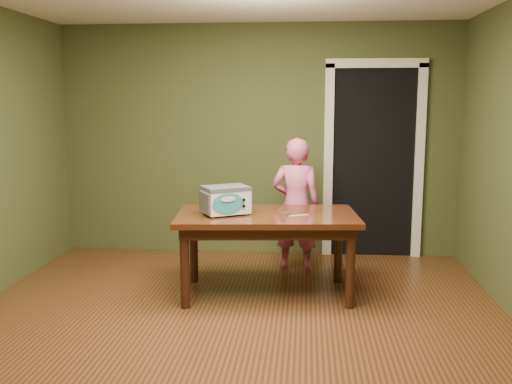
% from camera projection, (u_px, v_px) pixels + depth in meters
% --- Properties ---
extents(floor, '(5.00, 5.00, 0.00)m').
position_uv_depth(floor, '(229.00, 340.00, 4.21)').
color(floor, brown).
rests_on(floor, ground).
extents(room_shell, '(4.52, 5.02, 2.61)m').
position_uv_depth(room_shell, '(227.00, 107.00, 3.94)').
color(room_shell, '#404826').
rests_on(room_shell, ground).
extents(doorway, '(1.10, 0.66, 2.25)m').
position_uv_depth(doorway, '(370.00, 160.00, 6.67)').
color(doorway, black).
rests_on(doorway, ground).
extents(dining_table, '(1.67, 1.04, 0.75)m').
position_uv_depth(dining_table, '(267.00, 224.00, 5.11)').
color(dining_table, '#36180C').
rests_on(dining_table, floor).
extents(toy_oven, '(0.48, 0.43, 0.25)m').
position_uv_depth(toy_oven, '(226.00, 199.00, 5.03)').
color(toy_oven, '#4C4F54').
rests_on(toy_oven, dining_table).
extents(baking_pan, '(0.10, 0.10, 0.02)m').
position_uv_depth(baking_pan, '(285.00, 213.00, 5.05)').
color(baking_pan, silver).
rests_on(baking_pan, dining_table).
extents(spatula, '(0.17, 0.10, 0.01)m').
position_uv_depth(spatula, '(299.00, 216.00, 4.99)').
color(spatula, '#EBCF66').
rests_on(spatula, dining_table).
extents(child, '(0.53, 0.37, 1.38)m').
position_uv_depth(child, '(296.00, 205.00, 5.85)').
color(child, '#E35D92').
rests_on(child, floor).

